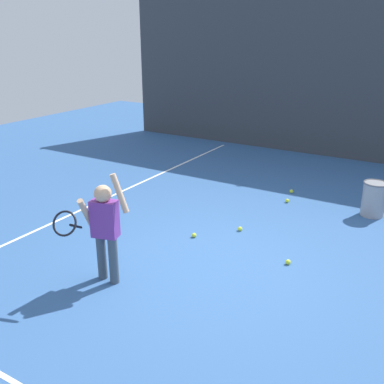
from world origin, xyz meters
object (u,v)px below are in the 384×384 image
Objects in this scene: ball_hopper at (374,199)px; tennis_ball_3 at (291,191)px; tennis_player at (103,225)px; tennis_ball_0 at (288,262)px; tennis_ball_5 at (287,201)px; tennis_ball_7 at (194,235)px; tennis_ball_8 at (240,229)px.

ball_hopper is 8.52× the size of tennis_ball_3.
tennis_player is 2.38m from tennis_ball_0.
tennis_player is 4.42m from ball_hopper.
tennis_ball_5 is (-1.36, -0.17, -0.26)m from ball_hopper.
tennis_player reaches higher than tennis_ball_3.
tennis_ball_3 is at bearing 62.13° from tennis_player.
tennis_ball_7 is at bearing -102.89° from tennis_ball_3.
ball_hopper is 3.00m from tennis_ball_7.
tennis_ball_0 is at bearing -32.01° from tennis_ball_8.
tennis_player is 20.46× the size of tennis_ball_3.
tennis_player is at bearing -109.82° from tennis_ball_8.
tennis_player is at bearing -101.90° from tennis_ball_3.
tennis_ball_3 and tennis_ball_8 have the same top height.
tennis_player is 20.46× the size of tennis_ball_7.
tennis_ball_0 and tennis_ball_8 have the same top height.
tennis_ball_5 is (0.96, 3.57, -0.69)m from tennis_player.
ball_hopper is 8.52× the size of tennis_ball_8.
tennis_ball_0 is 1.44m from tennis_ball_7.
tennis_ball_0 and tennis_ball_5 have the same top height.
ball_hopper is 2.28m from tennis_ball_8.
tennis_player reaches higher than tennis_ball_0.
tennis_ball_8 is (-0.10, -1.97, 0.00)m from tennis_ball_3.
tennis_ball_3 is 1.98m from tennis_ball_8.
tennis_player is 1.72m from tennis_ball_7.
tennis_ball_7 is at bearing 63.75° from tennis_player.
tennis_ball_3 is at bearing 101.47° from tennis_ball_5.
tennis_ball_3 is (-1.46, 0.33, -0.26)m from ball_hopper.
tennis_ball_7 is 1.00× the size of tennis_ball_8.
tennis_ball_7 is at bearing -131.07° from tennis_ball_8.
tennis_ball_8 is (0.47, 0.54, 0.00)m from tennis_ball_7.
tennis_ball_5 is at bearing 110.07° from tennis_ball_0.
tennis_ball_3 is 2.58m from tennis_ball_7.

